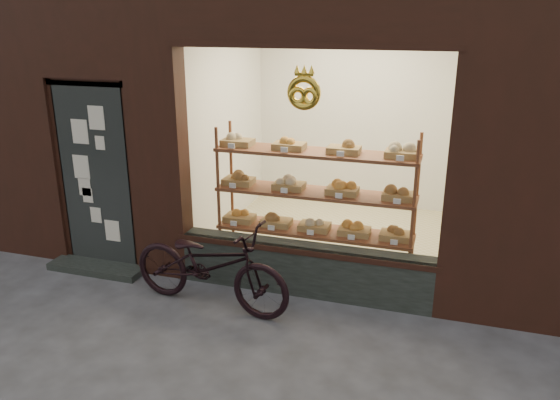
% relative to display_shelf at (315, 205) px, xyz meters
% --- Properties ---
extents(display_shelf, '(2.20, 0.45, 1.70)m').
position_rel_display_shelf_xyz_m(display_shelf, '(0.00, 0.00, 0.00)').
color(display_shelf, brown).
rests_on(display_shelf, ground).
extents(bicycle, '(1.82, 0.82, 0.92)m').
position_rel_display_shelf_xyz_m(bicycle, '(-0.83, -1.00, -0.39)').
color(bicycle, black).
rests_on(bicycle, ground).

